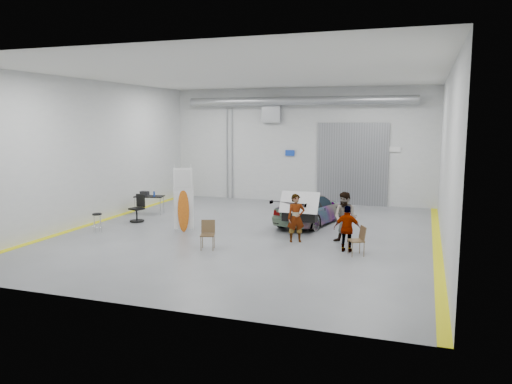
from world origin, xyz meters
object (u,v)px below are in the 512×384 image
(person_c, at_px, (347,229))
(folding_chair_far, at_px, (356,246))
(person_b, at_px, (345,218))
(shop_stool, at_px, (97,223))
(person_a, at_px, (296,218))
(folding_chair_near, at_px, (208,241))
(work_table, at_px, (148,196))
(surfboard_display, at_px, (181,204))
(office_chair, at_px, (138,210))
(sedan_car, at_px, (311,209))

(person_c, distance_m, folding_chair_far, 0.68)
(person_b, xyz_separation_m, shop_stool, (-9.37, -1.41, -0.54))
(person_a, bearing_deg, shop_stool, 164.02)
(folding_chair_near, bearing_deg, work_table, 118.79)
(surfboard_display, height_order, folding_chair_far, surfboard_display)
(person_a, bearing_deg, folding_chair_near, -165.49)
(folding_chair_far, xyz_separation_m, office_chair, (-9.63, 2.46, 0.21))
(person_b, relative_size, surfboard_display, 0.69)
(sedan_car, relative_size, shop_stool, 5.88)
(folding_chair_far, bearing_deg, person_c, -163.02)
(surfboard_display, bearing_deg, person_b, -20.61)
(sedan_car, distance_m, folding_chair_far, 5.08)
(shop_stool, distance_m, work_table, 4.16)
(person_c, height_order, folding_chair_far, person_c)
(office_chair, bearing_deg, shop_stool, -82.18)
(person_c, distance_m, office_chair, 9.53)
(person_a, relative_size, person_b, 0.95)
(person_a, relative_size, folding_chair_near, 1.77)
(person_a, xyz_separation_m, surfboard_display, (-4.66, 0.20, 0.20))
(person_c, bearing_deg, work_table, -22.42)
(person_b, relative_size, folding_chair_near, 1.87)
(sedan_car, bearing_deg, person_a, 105.64)
(person_c, height_order, shop_stool, person_c)
(person_b, height_order, person_c, person_b)
(office_chair, bearing_deg, sedan_car, 31.04)
(sedan_car, height_order, person_c, person_c)
(shop_stool, relative_size, office_chair, 0.65)
(work_table, bearing_deg, folding_chair_far, -22.62)
(folding_chair_far, bearing_deg, shop_stool, -117.91)
(person_c, bearing_deg, shop_stool, 0.59)
(folding_chair_far, height_order, shop_stool, folding_chair_far)
(work_table, distance_m, office_chair, 1.89)
(sedan_car, distance_m, person_c, 4.60)
(surfboard_display, xyz_separation_m, folding_chair_far, (6.95, -1.34, -0.77))
(person_c, relative_size, folding_chair_far, 1.62)
(shop_stool, xyz_separation_m, office_chair, (0.33, 2.35, 0.13))
(shop_stool, bearing_deg, folding_chair_near, -10.75)
(folding_chair_near, distance_m, shop_stool, 5.21)
(sedan_car, distance_m, work_table, 7.69)
(person_c, distance_m, shop_stool, 9.63)
(person_a, bearing_deg, work_table, 134.93)
(person_a, xyz_separation_m, person_c, (1.95, -0.79, -0.09))
(person_b, relative_size, shop_stool, 2.44)
(person_a, height_order, folding_chair_near, person_a)
(sedan_car, height_order, folding_chair_far, sedan_car)
(person_b, height_order, shop_stool, person_b)
(sedan_car, height_order, work_table, sedan_car)
(person_a, height_order, work_table, person_a)
(surfboard_display, bearing_deg, sedan_car, 12.36)
(sedan_car, relative_size, folding_chair_near, 4.50)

